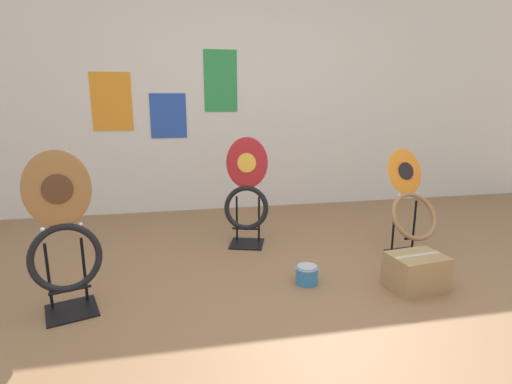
{
  "coord_description": "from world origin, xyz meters",
  "views": [
    {
      "loc": [
        -0.75,
        -1.94,
        1.23
      ],
      "look_at": [
        -0.18,
        0.91,
        0.55
      ],
      "focal_mm": 28.0,
      "sensor_mm": 36.0,
      "label": 1
    }
  ],
  "objects": [
    {
      "name": "ground_plane",
      "position": [
        0.0,
        0.0,
        0.0
      ],
      "size": [
        14.0,
        14.0,
        0.0
      ],
      "primitive_type": "plane",
      "color": "#8E6642"
    },
    {
      "name": "wall_back",
      "position": [
        -0.0,
        2.51,
        1.3
      ],
      "size": [
        8.0,
        0.07,
        2.6
      ],
      "color": "silver",
      "rests_on": "ground_plane"
    },
    {
      "name": "toilet_seat_display_orange_sun",
      "position": [
        1.05,
        0.82,
        0.41
      ],
      "size": [
        0.42,
        0.39,
        0.84
      ],
      "color": "black",
      "rests_on": "ground_plane"
    },
    {
      "name": "toilet_seat_display_crimson_swirl",
      "position": [
        -0.19,
        1.28,
        0.43
      ],
      "size": [
        0.4,
        0.35,
        0.92
      ],
      "color": "black",
      "rests_on": "ground_plane"
    },
    {
      "name": "toilet_seat_display_woodgrain",
      "position": [
        -1.4,
        0.38,
        0.45
      ],
      "size": [
        0.42,
        0.35,
        0.96
      ],
      "color": "black",
      "rests_on": "ground_plane"
    },
    {
      "name": "paint_can",
      "position": [
        0.09,
        0.46,
        0.07
      ],
      "size": [
        0.16,
        0.16,
        0.13
      ],
      "color": "teal",
      "rests_on": "ground_plane"
    },
    {
      "name": "storage_box",
      "position": [
        0.77,
        0.25,
        0.12
      ],
      "size": [
        0.38,
        0.3,
        0.24
      ],
      "color": "#A37F51",
      "rests_on": "ground_plane"
    }
  ]
}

